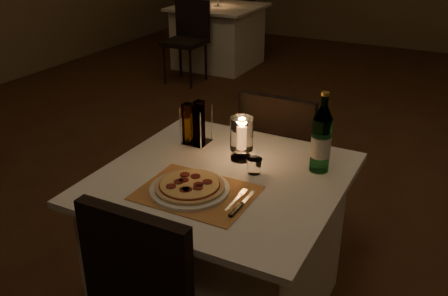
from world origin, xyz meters
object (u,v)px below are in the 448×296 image
at_px(chair_far, 281,152).
at_px(neighbor_table_left, 218,36).
at_px(pizza, 190,186).
at_px(water_bottle, 321,140).
at_px(main_table, 222,246).
at_px(tumbler, 254,166).
at_px(plate, 190,189).
at_px(hurricane_candle, 242,135).

xyz_separation_m(chair_far, neighbor_table_left, (-2.05, 3.12, -0.18)).
bearing_deg(chair_far, pizza, -93.21).
bearing_deg(water_bottle, main_table, -146.05).
bearing_deg(main_table, pizza, -105.56).
relative_size(chair_far, pizza, 3.21).
xyz_separation_m(main_table, tumbler, (0.11, 0.08, 0.40)).
bearing_deg(water_bottle, chair_far, 126.15).
xyz_separation_m(water_bottle, neighbor_table_left, (-2.40, 3.60, -0.51)).
xyz_separation_m(plate, neighbor_table_left, (-2.00, 4.01, -0.38)).
xyz_separation_m(chair_far, water_bottle, (0.35, -0.48, 0.33)).
bearing_deg(plate, main_table, 74.48).
height_order(chair_far, water_bottle, water_bottle).
relative_size(tumbler, neighbor_table_left, 0.07).
relative_size(pizza, neighbor_table_left, 0.28).
bearing_deg(neighbor_table_left, hurricane_candle, -60.63).
distance_m(main_table, tumbler, 0.42).
distance_m(plate, pizza, 0.02).
relative_size(main_table, plate, 3.12).
bearing_deg(chair_far, neighbor_table_left, 123.33).
distance_m(main_table, chair_far, 0.74).
height_order(tumbler, hurricane_candle, hurricane_candle).
height_order(main_table, neighbor_table_left, same).
height_order(tumbler, neighbor_table_left, tumbler).
relative_size(chair_far, plate, 2.81).
xyz_separation_m(chair_far, tumbler, (0.11, -0.63, 0.22)).
bearing_deg(tumbler, neighbor_table_left, 119.97).
xyz_separation_m(tumbler, hurricane_candle, (-0.11, 0.10, 0.08)).
distance_m(main_table, pizza, 0.44).
height_order(main_table, hurricane_candle, hurricane_candle).
height_order(plate, tumbler, tumbler).
bearing_deg(plate, hurricane_candle, 81.35).
bearing_deg(pizza, hurricane_candle, 81.33).
relative_size(chair_far, tumbler, 13.19).
distance_m(plate, water_bottle, 0.59).
xyz_separation_m(pizza, hurricane_candle, (0.06, 0.36, 0.09)).
distance_m(tumbler, hurricane_candle, 0.17).
xyz_separation_m(pizza, tumbler, (0.16, 0.26, 0.01)).
bearing_deg(chair_far, hurricane_candle, -89.47).
bearing_deg(hurricane_candle, pizza, -98.67).
bearing_deg(tumbler, main_table, -144.02).
bearing_deg(water_bottle, pizza, -133.91).
bearing_deg(water_bottle, hurricane_candle, -171.02).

